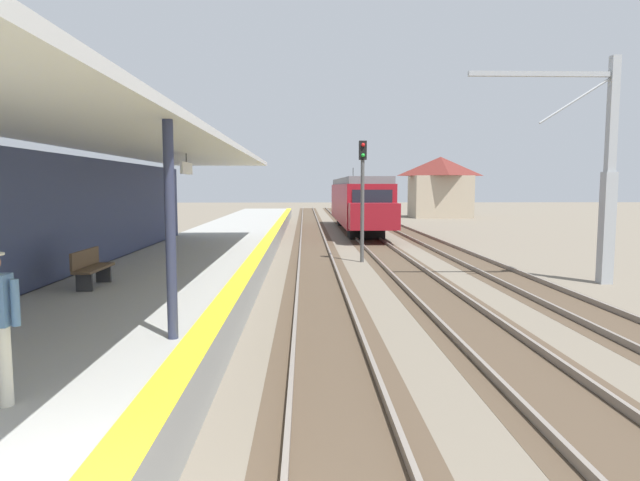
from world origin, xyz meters
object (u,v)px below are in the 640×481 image
rail_signal_post (362,188)px  catenary_pylon_far_side (600,176)px  distant_trackside_house (440,186)px  platform_bench (91,267)px  approaching_train (358,201)px

rail_signal_post → catenary_pylon_far_side: 9.19m
catenary_pylon_far_side → distant_trackside_house: size_ratio=1.14×
rail_signal_post → catenary_pylon_far_side: catenary_pylon_far_side is taller
platform_bench → distant_trackside_house: 49.35m
platform_bench → distant_trackside_house: (19.46, 45.30, 1.96)m
approaching_train → platform_bench: bearing=-108.2°
approaching_train → platform_bench: 28.66m
rail_signal_post → catenary_pylon_far_side: bearing=-37.1°
platform_bench → catenary_pylon_far_side: bearing=18.8°
rail_signal_post → platform_bench: 13.13m
rail_signal_post → platform_bench: (-7.54, -10.59, -1.82)m
platform_bench → distant_trackside_house: distant_trackside_house is taller
catenary_pylon_far_side → platform_bench: size_ratio=4.69×
catenary_pylon_far_side → platform_bench: (-14.86, -5.06, -2.23)m
catenary_pylon_far_side → approaching_train: bearing=104.9°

